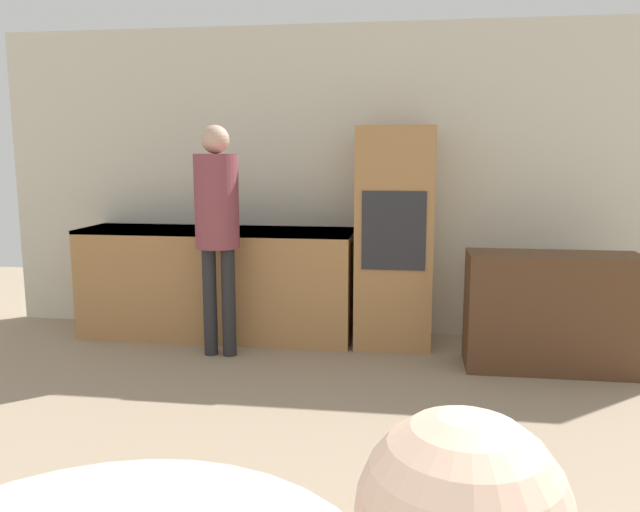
# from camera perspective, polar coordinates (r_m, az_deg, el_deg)

# --- Properties ---
(wall_back) EXTENTS (6.51, 0.05, 2.60)m
(wall_back) POSITION_cam_1_polar(r_m,az_deg,el_deg) (5.35, 4.63, 6.74)
(wall_back) COLOR beige
(wall_back) RESTS_ON ground_plane
(kitchen_counter) EXTENTS (2.28, 0.60, 0.92)m
(kitchen_counter) POSITION_cam_1_polar(r_m,az_deg,el_deg) (5.34, -9.38, -2.29)
(kitchen_counter) COLOR #AD7A47
(kitchen_counter) RESTS_ON ground_plane
(oven_unit) EXTENTS (0.60, 0.59, 1.75)m
(oven_unit) POSITION_cam_1_polar(r_m,az_deg,el_deg) (5.04, 6.82, 1.71)
(oven_unit) COLOR #AD7A47
(oven_unit) RESTS_ON ground_plane
(sideboard) EXTENTS (1.20, 0.45, 0.84)m
(sideboard) POSITION_cam_1_polar(r_m,az_deg,el_deg) (4.76, 20.42, -4.82)
(sideboard) COLOR #51331E
(sideboard) RESTS_ON ground_plane
(person_standing) EXTENTS (0.33, 0.33, 1.75)m
(person_standing) POSITION_cam_1_polar(r_m,az_deg,el_deg) (4.73, -9.40, 3.77)
(person_standing) COLOR #262628
(person_standing) RESTS_ON ground_plane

